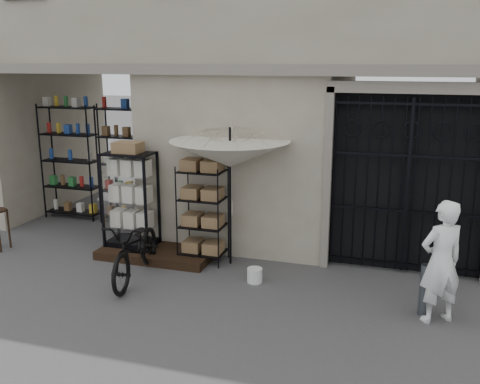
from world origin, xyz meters
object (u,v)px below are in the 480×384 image
(bicycle, at_px, (138,278))
(market_umbrella, at_px, (230,147))
(white_bucket, at_px, (255,275))
(wire_rack, at_px, (203,215))
(display_cabinet, at_px, (131,204))
(steel_bollard, at_px, (424,290))
(shopkeeper, at_px, (435,320))

(bicycle, bearing_deg, market_umbrella, 32.73)
(market_umbrella, relative_size, white_bucket, 11.84)
(wire_rack, relative_size, white_bucket, 7.13)
(display_cabinet, xyz_separation_m, wire_rack, (1.37, 0.01, -0.08))
(steel_bollard, relative_size, shopkeeper, 0.43)
(market_umbrella, xyz_separation_m, shopkeeper, (3.28, -1.15, -2.03))
(bicycle, relative_size, steel_bollard, 2.61)
(market_umbrella, distance_m, shopkeeper, 4.03)
(white_bucket, bearing_deg, steel_bollard, -8.48)
(market_umbrella, xyz_separation_m, bicycle, (-1.22, -1.06, -2.03))
(white_bucket, bearing_deg, wire_rack, 150.34)
(wire_rack, height_order, shopkeeper, wire_rack)
(display_cabinet, distance_m, wire_rack, 1.37)
(display_cabinet, xyz_separation_m, market_umbrella, (1.86, 0.02, 1.12))
(white_bucket, height_order, bicycle, bicycle)
(display_cabinet, distance_m, market_umbrella, 2.17)
(steel_bollard, bearing_deg, wire_rack, 164.47)
(market_umbrella, bearing_deg, wire_rack, -178.82)
(shopkeeper, bearing_deg, steel_bollard, -70.63)
(wire_rack, xyz_separation_m, market_umbrella, (0.49, 0.01, 1.20))
(bicycle, xyz_separation_m, steel_bollard, (4.33, 0.05, 0.36))
(wire_rack, bearing_deg, market_umbrella, 23.24)
(wire_rack, distance_m, white_bucket, 1.46)
(display_cabinet, relative_size, bicycle, 0.96)
(display_cabinet, relative_size, white_bucket, 7.68)
(bicycle, distance_m, steel_bollard, 4.35)
(wire_rack, height_order, white_bucket, wire_rack)
(white_bucket, xyz_separation_m, bicycle, (-1.83, -0.42, -0.11))
(white_bucket, bearing_deg, shopkeeper, -10.74)
(bicycle, bearing_deg, display_cabinet, 113.39)
(display_cabinet, relative_size, shopkeeper, 1.09)
(wire_rack, height_order, bicycle, wire_rack)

